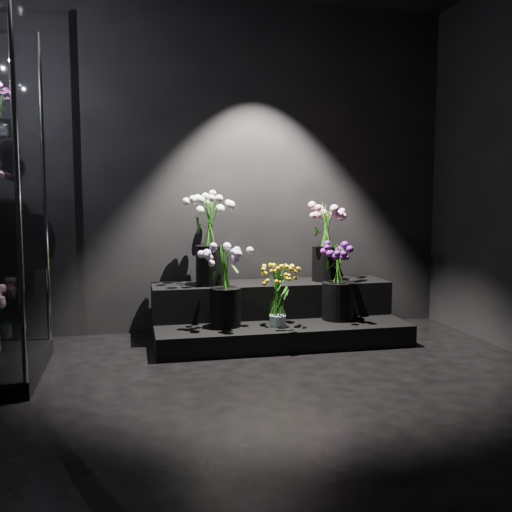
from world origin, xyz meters
name	(u,v)px	position (x,y,z in m)	size (l,w,h in m)	color
floor	(280,412)	(0.00, 0.00, 0.00)	(4.00, 4.00, 0.00)	black
wall_back	(221,168)	(0.00, 2.00, 1.40)	(4.00, 4.00, 0.00)	black
display_riser	(275,315)	(0.38, 1.60, 0.18)	(1.98, 0.88, 0.44)	black
bouquet_orange_bells	(278,293)	(0.32, 1.31, 0.42)	(0.28, 0.28, 0.50)	white
bouquet_lilac	(225,281)	(-0.07, 1.38, 0.52)	(0.39, 0.39, 0.62)	black
bouquet_purple	(338,279)	(0.86, 1.42, 0.50)	(0.43, 0.43, 0.61)	black
bouquet_cream_roses	(210,231)	(-0.14, 1.69, 0.88)	(0.50, 0.50, 0.76)	black
bouquet_pink_roses	(326,237)	(0.86, 1.71, 0.82)	(0.40, 0.40, 0.67)	black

